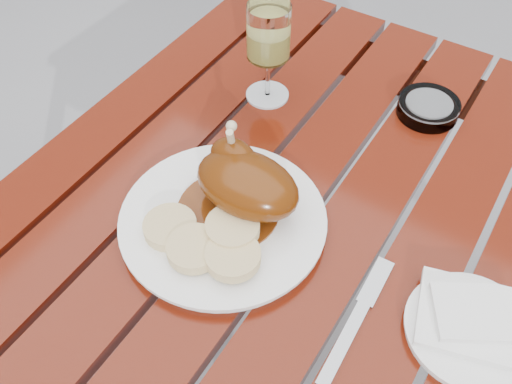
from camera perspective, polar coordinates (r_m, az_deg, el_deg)
table at (r=1.18m, az=0.52°, el=-14.34°), size 0.80×1.20×0.75m
dinner_plate at (r=0.85m, az=-3.31°, el=-2.95°), size 0.31×0.31×0.02m
roast_duck at (r=0.82m, az=-1.18°, el=1.02°), size 0.17×0.16×0.12m
bread_dumplings at (r=0.80m, az=-4.92°, el=-4.77°), size 0.18×0.13×0.03m
wine_glass at (r=1.01m, az=1.22°, el=13.64°), size 0.10×0.10×0.18m
side_plate at (r=0.80m, az=20.60°, el=-12.87°), size 0.17×0.17×0.01m
napkin at (r=0.80m, az=20.39°, el=-11.60°), size 0.15×0.14×0.01m
ashtray at (r=1.06m, az=16.84°, el=8.07°), size 0.14×0.14×0.03m
fork at (r=0.87m, az=-7.03°, el=-2.15°), size 0.03×0.16×0.01m
knife at (r=0.77m, az=9.53°, el=-13.28°), size 0.02×0.18×0.01m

